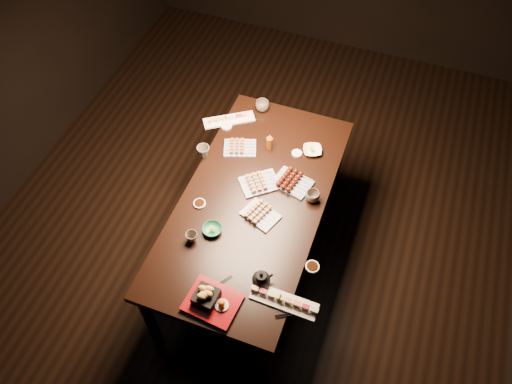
% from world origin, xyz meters
% --- Properties ---
extents(ground, '(5.00, 5.00, 0.00)m').
position_xyz_m(ground, '(0.00, 0.00, 0.00)').
color(ground, black).
rests_on(ground, ground).
extents(dining_table, '(1.33, 1.97, 0.75)m').
position_xyz_m(dining_table, '(0.11, -0.30, 0.38)').
color(dining_table, black).
rests_on(dining_table, ground).
extents(sushi_platter_near, '(0.39, 0.12, 0.05)m').
position_xyz_m(sushi_platter_near, '(0.52, -0.90, 0.77)').
color(sushi_platter_near, white).
rests_on(sushi_platter_near, dining_table).
extents(sushi_platter_far, '(0.37, 0.29, 0.05)m').
position_xyz_m(sushi_platter_far, '(-0.30, 0.31, 0.77)').
color(sushi_platter_far, white).
rests_on(sushi_platter_far, dining_table).
extents(yakitori_plate_center, '(0.30, 0.29, 0.06)m').
position_xyz_m(yakitori_plate_center, '(0.11, -0.16, 0.78)').
color(yakitori_plate_center, '#828EB6').
rests_on(yakitori_plate_center, dining_table).
extents(yakitori_plate_right, '(0.27, 0.23, 0.06)m').
position_xyz_m(yakitori_plate_right, '(0.20, -0.40, 0.78)').
color(yakitori_plate_right, '#828EB6').
rests_on(yakitori_plate_right, dining_table).
extents(yakitori_plate_left, '(0.26, 0.23, 0.06)m').
position_xyz_m(yakitori_plate_left, '(-0.13, 0.08, 0.78)').
color(yakitori_plate_left, '#828EB6').
rests_on(yakitori_plate_left, dining_table).
extents(tsukune_plate, '(0.28, 0.23, 0.06)m').
position_xyz_m(tsukune_plate, '(0.31, -0.09, 0.78)').
color(tsukune_plate, '#828EB6').
rests_on(tsukune_plate, dining_table).
extents(edamame_bowl_green, '(0.12, 0.12, 0.04)m').
position_xyz_m(edamame_bowl_green, '(-0.04, -0.61, 0.77)').
color(edamame_bowl_green, '#287C57').
rests_on(edamame_bowl_green, dining_table).
extents(edamame_bowl_cream, '(0.17, 0.17, 0.03)m').
position_xyz_m(edamame_bowl_cream, '(0.36, 0.23, 0.77)').
color(edamame_bowl_cream, beige).
rests_on(edamame_bowl_cream, dining_table).
extents(tempura_tray, '(0.32, 0.26, 0.11)m').
position_xyz_m(tempura_tray, '(0.15, -1.05, 0.80)').
color(tempura_tray, black).
rests_on(tempura_tray, dining_table).
extents(teacup_near_left, '(0.08, 0.08, 0.07)m').
position_xyz_m(teacup_near_left, '(-0.13, -0.71, 0.78)').
color(teacup_near_left, brown).
rests_on(teacup_near_left, dining_table).
extents(teacup_mid_right, '(0.12, 0.12, 0.07)m').
position_xyz_m(teacup_mid_right, '(0.47, -0.17, 0.79)').
color(teacup_mid_right, brown).
rests_on(teacup_mid_right, dining_table).
extents(teacup_far_left, '(0.10, 0.10, 0.08)m').
position_xyz_m(teacup_far_left, '(-0.34, -0.06, 0.79)').
color(teacup_far_left, brown).
rests_on(teacup_far_left, dining_table).
extents(teacup_far_right, '(0.13, 0.13, 0.08)m').
position_xyz_m(teacup_far_right, '(-0.11, 0.51, 0.79)').
color(teacup_far_right, brown).
rests_on(teacup_far_right, dining_table).
extents(teapot, '(0.18, 0.18, 0.11)m').
position_xyz_m(teapot, '(0.36, -0.84, 0.80)').
color(teapot, black).
rests_on(teapot, dining_table).
extents(condiment_bottle, '(0.04, 0.04, 0.13)m').
position_xyz_m(condiment_bottle, '(0.06, 0.16, 0.82)').
color(condiment_bottle, brown).
rests_on(condiment_bottle, dining_table).
extents(sauce_dish_west, '(0.09, 0.09, 0.01)m').
position_xyz_m(sauce_dish_west, '(-0.20, -0.45, 0.76)').
color(sauce_dish_west, white).
rests_on(sauce_dish_west, dining_table).
extents(sauce_dish_east, '(0.09, 0.09, 0.01)m').
position_xyz_m(sauce_dish_east, '(0.26, 0.18, 0.76)').
color(sauce_dish_east, white).
rests_on(sauce_dish_east, dining_table).
extents(sauce_dish_se, '(0.12, 0.12, 0.01)m').
position_xyz_m(sauce_dish_se, '(0.61, -0.64, 0.76)').
color(sauce_dish_se, white).
rests_on(sauce_dish_se, dining_table).
extents(sauce_dish_nw, '(0.11, 0.11, 0.01)m').
position_xyz_m(sauce_dish_nw, '(-0.30, 0.25, 0.76)').
color(sauce_dish_nw, white).
rests_on(sauce_dish_nw, dining_table).
extents(chopsticks_near, '(0.13, 0.19, 0.01)m').
position_xyz_m(chopsticks_near, '(0.13, -0.95, 0.75)').
color(chopsticks_near, black).
rests_on(chopsticks_near, dining_table).
extents(chopsticks_se, '(0.22, 0.14, 0.01)m').
position_xyz_m(chopsticks_se, '(0.61, -0.95, 0.75)').
color(chopsticks_se, black).
rests_on(chopsticks_se, dining_table).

